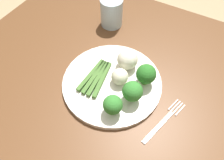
{
  "coord_description": "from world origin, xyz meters",
  "views": [
    {
      "loc": [
        0.09,
        -0.31,
        1.27
      ],
      "look_at": [
        -0.08,
        -0.01,
        0.77
      ],
      "focal_mm": 33.33,
      "sensor_mm": 36.0,
      "label": 1
    }
  ],
  "objects_px": {
    "dining_table": "(133,110)",
    "broccoli_front_left": "(133,92)",
    "cauliflower_right": "(121,75)",
    "cauliflower_near_center": "(128,59)",
    "broccoli_left": "(113,105)",
    "broccoli_front": "(146,74)",
    "fork": "(164,121)",
    "asparagus_bundle": "(96,77)",
    "water_glass": "(112,12)",
    "plate": "(112,82)"
  },
  "relations": [
    {
      "from": "fork",
      "to": "broccoli_front_left",
      "type": "bearing_deg",
      "value": 100.8
    },
    {
      "from": "water_glass",
      "to": "cauliflower_right",
      "type": "bearing_deg",
      "value": -55.1
    },
    {
      "from": "asparagus_bundle",
      "to": "cauliflower_right",
      "type": "xyz_separation_m",
      "value": [
        0.06,
        0.03,
        0.02
      ]
    },
    {
      "from": "broccoli_front_left",
      "to": "fork",
      "type": "xyz_separation_m",
      "value": [
        0.1,
        -0.01,
        -0.05
      ]
    },
    {
      "from": "broccoli_front",
      "to": "water_glass",
      "type": "height_order",
      "value": "water_glass"
    },
    {
      "from": "plate",
      "to": "fork",
      "type": "bearing_deg",
      "value": -11.46
    },
    {
      "from": "dining_table",
      "to": "water_glass",
      "type": "bearing_deg",
      "value": 132.95
    },
    {
      "from": "fork",
      "to": "water_glass",
      "type": "height_order",
      "value": "water_glass"
    },
    {
      "from": "broccoli_front",
      "to": "broccoli_left",
      "type": "xyz_separation_m",
      "value": [
        -0.04,
        -0.13,
        -0.0
      ]
    },
    {
      "from": "broccoli_front_left",
      "to": "cauliflower_near_center",
      "type": "distance_m",
      "value": 0.12
    },
    {
      "from": "plate",
      "to": "broccoli_left",
      "type": "height_order",
      "value": "broccoli_left"
    },
    {
      "from": "dining_table",
      "to": "broccoli_front_left",
      "type": "distance_m",
      "value": 0.17
    },
    {
      "from": "broccoli_front",
      "to": "fork",
      "type": "height_order",
      "value": "broccoli_front"
    },
    {
      "from": "broccoli_left",
      "to": "cauliflower_near_center",
      "type": "xyz_separation_m",
      "value": [
        -0.04,
        0.16,
        -0.01
      ]
    },
    {
      "from": "dining_table",
      "to": "broccoli_left",
      "type": "xyz_separation_m",
      "value": [
        -0.03,
        -0.09,
        0.16
      ]
    },
    {
      "from": "dining_table",
      "to": "broccoli_front_left",
      "type": "height_order",
      "value": "broccoli_front_left"
    },
    {
      "from": "asparagus_bundle",
      "to": "water_glass",
      "type": "distance_m",
      "value": 0.27
    },
    {
      "from": "plate",
      "to": "cauliflower_near_center",
      "type": "relative_size",
      "value": 4.7
    },
    {
      "from": "asparagus_bundle",
      "to": "broccoli_left",
      "type": "xyz_separation_m",
      "value": [
        0.09,
        -0.07,
        0.03
      ]
    },
    {
      "from": "asparagus_bundle",
      "to": "broccoli_front",
      "type": "relative_size",
      "value": 1.9
    },
    {
      "from": "broccoli_left",
      "to": "dining_table",
      "type": "bearing_deg",
      "value": 74.26
    },
    {
      "from": "broccoli_front",
      "to": "cauliflower_near_center",
      "type": "height_order",
      "value": "broccoli_front"
    },
    {
      "from": "plate",
      "to": "broccoli_front",
      "type": "xyz_separation_m",
      "value": [
        0.09,
        0.04,
        0.05
      ]
    },
    {
      "from": "cauliflower_near_center",
      "to": "water_glass",
      "type": "relative_size",
      "value": 0.61
    },
    {
      "from": "dining_table",
      "to": "asparagus_bundle",
      "type": "distance_m",
      "value": 0.18
    },
    {
      "from": "dining_table",
      "to": "broccoli_front_left",
      "type": "xyz_separation_m",
      "value": [
        0.0,
        -0.04,
        0.17
      ]
    },
    {
      "from": "broccoli_left",
      "to": "cauliflower_near_center",
      "type": "relative_size",
      "value": 1.01
    },
    {
      "from": "broccoli_front",
      "to": "cauliflower_near_center",
      "type": "xyz_separation_m",
      "value": [
        -0.07,
        0.03,
        -0.01
      ]
    },
    {
      "from": "broccoli_front",
      "to": "water_glass",
      "type": "relative_size",
      "value": 0.68
    },
    {
      "from": "broccoli_front_left",
      "to": "cauliflower_near_center",
      "type": "xyz_separation_m",
      "value": [
        -0.06,
        0.1,
        -0.01
      ]
    },
    {
      "from": "broccoli_front_left",
      "to": "dining_table",
      "type": "bearing_deg",
      "value": 90.58
    },
    {
      "from": "broccoli_front_left",
      "to": "broccoli_front",
      "type": "relative_size",
      "value": 0.98
    },
    {
      "from": "cauliflower_right",
      "to": "water_glass",
      "type": "distance_m",
      "value": 0.27
    },
    {
      "from": "water_glass",
      "to": "broccoli_left",
      "type": "bearing_deg",
      "value": -60.15
    },
    {
      "from": "asparagus_bundle",
      "to": "fork",
      "type": "xyz_separation_m",
      "value": [
        0.23,
        -0.02,
        -0.02
      ]
    },
    {
      "from": "cauliflower_right",
      "to": "fork",
      "type": "relative_size",
      "value": 0.3
    },
    {
      "from": "cauliflower_near_center",
      "to": "dining_table",
      "type": "bearing_deg",
      "value": -44.45
    },
    {
      "from": "asparagus_bundle",
      "to": "broccoli_front_left",
      "type": "distance_m",
      "value": 0.13
    },
    {
      "from": "broccoli_left",
      "to": "cauliflower_right",
      "type": "xyz_separation_m",
      "value": [
        -0.03,
        0.1,
        -0.01
      ]
    },
    {
      "from": "cauliflower_right",
      "to": "broccoli_left",
      "type": "bearing_deg",
      "value": -73.38
    },
    {
      "from": "asparagus_bundle",
      "to": "fork",
      "type": "height_order",
      "value": "asparagus_bundle"
    },
    {
      "from": "cauliflower_right",
      "to": "cauliflower_near_center",
      "type": "relative_size",
      "value": 0.79
    },
    {
      "from": "cauliflower_near_center",
      "to": "water_glass",
      "type": "xyz_separation_m",
      "value": [
        -0.15,
        0.16,
        0.0
      ]
    },
    {
      "from": "cauliflower_right",
      "to": "asparagus_bundle",
      "type": "bearing_deg",
      "value": -155.39
    },
    {
      "from": "dining_table",
      "to": "broccoli_front",
      "type": "xyz_separation_m",
      "value": [
        0.01,
        0.03,
        0.17
      ]
    },
    {
      "from": "dining_table",
      "to": "broccoli_left",
      "type": "relative_size",
      "value": 18.85
    },
    {
      "from": "asparagus_bundle",
      "to": "fork",
      "type": "relative_size",
      "value": 0.81
    },
    {
      "from": "cauliflower_right",
      "to": "cauliflower_near_center",
      "type": "bearing_deg",
      "value": 97.59
    },
    {
      "from": "cauliflower_near_center",
      "to": "asparagus_bundle",
      "type": "bearing_deg",
      "value": -123.05
    },
    {
      "from": "dining_table",
      "to": "cauliflower_near_center",
      "type": "distance_m",
      "value": 0.18
    }
  ]
}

